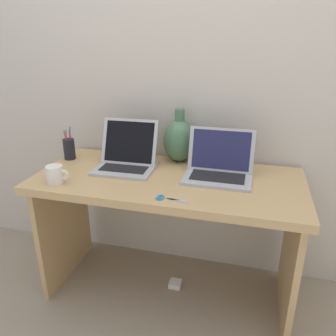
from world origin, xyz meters
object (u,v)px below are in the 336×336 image
laptop_left (127,156)px  pen_cup (69,149)px  coffee_mug (55,175)px  laptop_right (219,165)px  power_brick (175,284)px  green_vase (179,140)px  scissors (166,198)px

laptop_left → pen_cup: size_ratio=1.66×
coffee_mug → laptop_right: bearing=20.9°
coffee_mug → pen_cup: size_ratio=0.62×
laptop_left → power_brick: laptop_left is taller
coffee_mug → power_brick: coffee_mug is taller
laptop_left → laptop_right: 0.50m
green_vase → laptop_right: bearing=-34.2°
pen_cup → laptop_left: bearing=-6.3°
laptop_left → scissors: bearing=-46.1°
laptop_left → pen_cup: laptop_left is taller
scissors → power_brick: size_ratio=2.11×
green_vase → scissors: green_vase is taller
green_vase → coffee_mug: size_ratio=2.55×
coffee_mug → pen_cup: bearing=109.1°
laptop_right → coffee_mug: bearing=-159.1°
coffee_mug → pen_cup: pen_cup is taller
laptop_left → laptop_right: bearing=0.5°
pen_cup → power_brick: bearing=-6.9°
laptop_right → power_brick: laptop_right is taller
green_vase → coffee_mug: green_vase is taller
pen_cup → power_brick: pen_cup is taller
laptop_left → power_brick: (0.28, -0.04, -0.77)m
green_vase → pen_cup: bearing=-168.1°
laptop_left → scissors: 0.44m
laptop_left → laptop_right: size_ratio=0.94×
laptop_right → coffee_mug: 0.81m
laptop_left → power_brick: size_ratio=4.49×
coffee_mug → scissors: coffee_mug is taller
coffee_mug → green_vase: bearing=41.9°
power_brick → scissors: bearing=-85.5°
green_vase → coffee_mug: bearing=-138.1°
laptop_right → power_brick: size_ratio=4.79×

